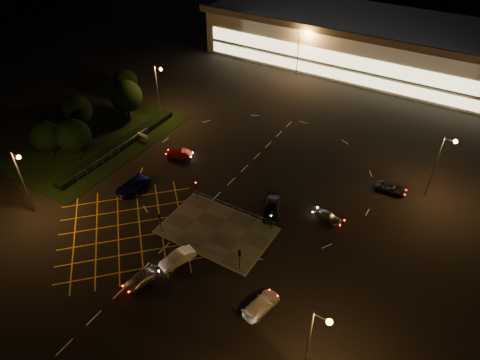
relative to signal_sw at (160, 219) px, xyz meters
The scene contains 27 objects.
ground 7.58m from the signal_sw, 56.28° to the left, with size 180.00×180.00×0.00m, color black.
pedestrian_island 7.57m from the signal_sw, 33.65° to the left, with size 14.00×9.00×0.12m, color #4C4944.
grass_verge 26.93m from the signal_sw, 153.45° to the left, with size 18.00×30.00×0.08m, color black.
hedge 22.55m from the signal_sw, 147.74° to the left, with size 2.00×26.00×1.00m, color black.
supermarket 68.13m from the signal_sw, 86.63° to the left, with size 72.00×26.50×10.50m.
streetlight_sw 19.03m from the signal_sw, 161.12° to the right, with size 1.78×0.56×10.03m.
streetlight_se 26.05m from the signal_sw, 18.14° to the right, with size 1.78×0.56×10.03m.
streetlight_nw 31.24m from the signal_sw, 129.19° to the left, with size 1.78×0.56×10.03m.
streetlight_ne 38.75m from the signal_sw, 42.43° to the left, with size 1.78×0.56×10.03m.
streetlight_far_left 54.44m from the signal_sw, 95.88° to the left, with size 1.78×0.56×10.03m.
signal_sw is the anchor object (origin of this frame).
signal_se 12.00m from the signal_sw, ahead, with size 0.28×0.30×3.15m.
signal_nw 7.99m from the signal_sw, 90.00° to the left, with size 0.28×0.30×3.15m.
signal_ne 14.41m from the signal_sw, 33.65° to the left, with size 0.28×0.30×3.15m.
tree_a 26.38m from the signal_sw, behind, with size 5.04×5.04×6.86m.
tree_b 30.55m from the signal_sw, 156.81° to the left, with size 5.40×5.40×7.35m.
tree_c 31.34m from the signal_sw, 140.20° to the left, with size 5.76×5.76×7.84m.
tree_d 39.73m from the signal_sw, 139.09° to the left, with size 4.68×4.68×6.37m.
tree_e 22.92m from the signal_sw, 164.76° to the left, with size 5.40×5.40×7.35m.
car_near_silver 8.43m from the signal_sw, 67.20° to the right, with size 1.69×4.20×1.43m, color #B7BBBF.
car_queue_white 6.03m from the signal_sw, 31.17° to the right, with size 1.58×4.53×1.49m, color silver.
car_left_blue 10.71m from the signal_sw, 153.18° to the left, with size 2.52×5.47×1.52m, color #0F0D50.
car_far_dkgrey 15.31m from the signal_sw, 46.22° to the left, with size 2.18×5.37×1.56m, color black.
car_right_silver 22.53m from the signal_sw, 37.50° to the left, with size 1.45×3.60×1.23m, color #989B9F.
car_circ_red 17.67m from the signal_sw, 119.99° to the left, with size 1.42×4.07×1.34m, color maroon.
car_east_grey 33.60m from the signal_sw, 45.79° to the left, with size 2.05×4.45×1.24m, color black.
car_approach_white 17.36m from the signal_sw, 11.79° to the right, with size 2.01×4.94×1.43m, color silver.
Camera 1 is at (25.69, -35.13, 40.22)m, focal length 32.00 mm.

